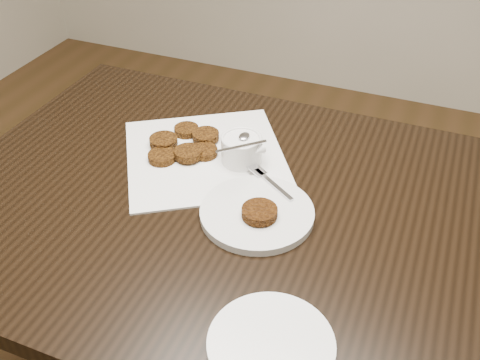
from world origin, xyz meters
name	(u,v)px	position (x,y,z in m)	size (l,w,h in m)	color
table	(263,332)	(0.06, 0.05, 0.38)	(1.32, 0.85, 0.75)	black
napkin	(205,156)	(-0.13, 0.16, 0.75)	(0.33, 0.33, 0.00)	white
sauce_ramekin	(242,137)	(-0.05, 0.17, 0.82)	(0.11, 0.11, 0.12)	white
patty_cluster	(185,144)	(-0.18, 0.17, 0.77)	(0.22, 0.22, 0.02)	#65390D
plate_with_patty	(257,210)	(0.05, 0.02, 0.77)	(0.22, 0.22, 0.03)	silver
plate_empty	(271,344)	(0.17, -0.24, 0.76)	(0.19, 0.19, 0.01)	white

